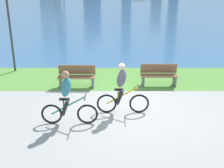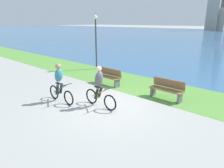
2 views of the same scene
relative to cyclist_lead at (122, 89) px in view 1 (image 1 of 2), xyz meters
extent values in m
plane|color=#9E9E99|center=(0.12, 0.35, -0.84)|extent=(300.00, 300.00, 0.00)
cube|color=#59933D|center=(0.12, 3.54, -0.83)|extent=(120.00, 3.18, 0.01)
cube|color=#386693|center=(0.12, 49.29, -0.84)|extent=(300.00, 88.33, 0.00)
torus|color=black|center=(0.57, 0.00, -0.51)|extent=(0.65, 0.06, 0.65)
torus|color=black|center=(-0.49, 0.00, -0.51)|extent=(0.65, 0.06, 0.65)
cylinder|color=gold|center=(0.01, 0.00, -0.23)|extent=(1.03, 0.04, 0.61)
cylinder|color=gold|center=(-0.12, 0.00, -0.28)|extent=(0.04, 0.04, 0.47)
cube|color=black|center=(-0.12, 0.00, -0.02)|extent=(0.24, 0.10, 0.05)
cylinder|color=black|center=(0.52, 0.00, 0.06)|extent=(0.03, 0.52, 0.03)
ellipsoid|color=#595966|center=(-0.02, 0.00, 0.36)|extent=(0.40, 0.36, 0.65)
sphere|color=beige|center=(-0.02, 0.00, 0.74)|extent=(0.22, 0.22, 0.22)
cylinder|color=#26262D|center=(-0.07, 0.10, -0.26)|extent=(0.27, 0.11, 0.49)
cylinder|color=#26262D|center=(-0.07, -0.10, -0.26)|extent=(0.27, 0.11, 0.49)
torus|color=black|center=(-1.05, -0.75, -0.52)|extent=(0.63, 0.06, 0.63)
torus|color=black|center=(-2.13, -0.75, -0.52)|extent=(0.63, 0.06, 0.63)
cylinder|color=#268C4C|center=(-1.62, -0.75, -0.24)|extent=(1.04, 0.04, 0.60)
cylinder|color=#268C4C|center=(-1.75, -0.75, -0.29)|extent=(0.04, 0.04, 0.47)
cube|color=black|center=(-1.75, -0.75, -0.04)|extent=(0.24, 0.10, 0.05)
cylinder|color=black|center=(-1.10, -0.75, 0.04)|extent=(0.03, 0.52, 0.03)
ellipsoid|color=teal|center=(-1.64, -0.75, 0.34)|extent=(0.40, 0.36, 0.65)
sphere|color=#A57A59|center=(-1.64, -0.75, 0.72)|extent=(0.22, 0.22, 0.22)
cylinder|color=#26262D|center=(-1.70, -0.65, -0.28)|extent=(0.27, 0.11, 0.49)
cylinder|color=#26262D|center=(-1.70, -0.85, -0.28)|extent=(0.27, 0.11, 0.49)
cube|color=brown|center=(-1.74, 2.36, -0.39)|extent=(1.50, 0.45, 0.04)
cube|color=brown|center=(-1.74, 2.55, -0.14)|extent=(1.50, 0.11, 0.40)
cube|color=#595960|center=(-1.09, 2.36, -0.61)|extent=(0.08, 0.37, 0.45)
cube|color=#595960|center=(-2.39, 2.36, -0.61)|extent=(0.08, 0.37, 0.45)
cube|color=brown|center=(1.61, 2.53, -0.39)|extent=(1.50, 0.45, 0.04)
cube|color=brown|center=(1.61, 2.73, -0.14)|extent=(1.50, 0.11, 0.40)
cube|color=#595960|center=(2.26, 2.53, -0.61)|extent=(0.08, 0.37, 0.45)
cube|color=#595960|center=(0.96, 2.53, -0.61)|extent=(0.08, 0.37, 0.45)
cylinder|color=#38383D|center=(-5.01, 4.61, 0.91)|extent=(0.10, 0.10, 3.49)
camera|label=1|loc=(-0.32, -8.30, 3.19)|focal=44.71mm
camera|label=2|loc=(5.40, -5.24, 2.49)|focal=32.02mm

